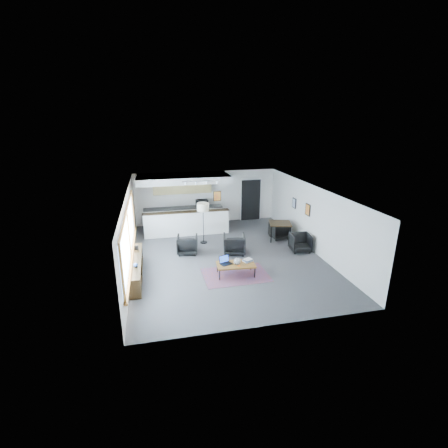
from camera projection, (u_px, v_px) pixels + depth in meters
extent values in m
cube|color=#464649|center=(226.00, 257.00, 12.49)|extent=(7.00, 9.00, 0.01)
cube|color=white|center=(227.00, 190.00, 11.68)|extent=(7.00, 9.00, 0.01)
cube|color=silver|center=(206.00, 197.00, 16.26)|extent=(7.00, 0.01, 2.60)
cube|color=silver|center=(268.00, 281.00, 7.91)|extent=(7.00, 0.01, 2.60)
cube|color=silver|center=(129.00, 231.00, 11.36)|extent=(0.01, 9.00, 2.60)
cube|color=silver|center=(313.00, 218.00, 12.81)|extent=(0.01, 9.00, 2.60)
cube|color=#8CBFFF|center=(128.00, 234.00, 10.47)|extent=(0.02, 5.80, 1.55)
cube|color=brown|center=(131.00, 257.00, 10.72)|extent=(0.10, 5.95, 0.06)
cube|color=brown|center=(127.00, 211.00, 10.22)|extent=(0.06, 5.95, 0.06)
cube|color=brown|center=(122.00, 275.00, 7.78)|extent=(0.06, 0.06, 1.60)
cube|color=brown|center=(129.00, 234.00, 10.47)|extent=(0.06, 0.06, 1.60)
cube|color=brown|center=(133.00, 211.00, 13.16)|extent=(0.06, 0.06, 1.60)
cube|color=#302210|center=(136.00, 260.00, 10.68)|extent=(0.35, 3.00, 0.05)
cube|color=#302210|center=(137.00, 276.00, 10.86)|extent=(0.35, 3.00, 0.05)
cube|color=#302210|center=(135.00, 289.00, 9.43)|extent=(0.33, 0.04, 0.55)
cube|color=#302210|center=(137.00, 268.00, 10.77)|extent=(0.33, 0.04, 0.55)
cube|color=#302210|center=(138.00, 251.00, 12.12)|extent=(0.33, 0.04, 0.55)
cube|color=#3359A5|center=(136.00, 292.00, 9.62)|extent=(0.18, 0.04, 0.20)
cube|color=silver|center=(136.00, 289.00, 9.77)|extent=(0.18, 0.04, 0.22)
cube|color=maroon|center=(136.00, 286.00, 9.93)|extent=(0.18, 0.04, 0.24)
cube|color=#302210|center=(136.00, 283.00, 10.09)|extent=(0.18, 0.04, 0.20)
cube|color=#3359A5|center=(136.00, 281.00, 10.24)|extent=(0.18, 0.04, 0.22)
cube|color=silver|center=(136.00, 278.00, 10.40)|extent=(0.18, 0.04, 0.24)
cube|color=maroon|center=(137.00, 276.00, 10.56)|extent=(0.18, 0.04, 0.20)
cube|color=#302210|center=(137.00, 273.00, 10.72)|extent=(0.18, 0.04, 0.22)
cube|color=#3359A5|center=(137.00, 271.00, 10.87)|extent=(0.18, 0.03, 0.24)
cube|color=silver|center=(137.00, 269.00, 11.04)|extent=(0.18, 0.03, 0.20)
cube|color=maroon|center=(137.00, 267.00, 11.19)|extent=(0.18, 0.03, 0.22)
cube|color=#302210|center=(137.00, 265.00, 11.35)|extent=(0.18, 0.04, 0.24)
cube|color=black|center=(136.00, 248.00, 11.39)|extent=(0.14, 0.02, 0.18)
sphere|color=#264C99|center=(136.00, 265.00, 10.10)|extent=(0.14, 0.14, 0.14)
cube|color=white|center=(187.00, 224.00, 14.57)|extent=(3.80, 0.25, 1.10)
cube|color=#302210|center=(186.00, 212.00, 14.40)|extent=(3.85, 0.32, 0.04)
cube|color=white|center=(184.00, 217.00, 15.95)|extent=(3.80, 0.60, 0.90)
cube|color=#2D2D2D|center=(183.00, 208.00, 15.80)|extent=(3.82, 0.62, 0.04)
cube|color=tan|center=(182.00, 186.00, 15.62)|extent=(2.80, 0.35, 0.70)
cube|color=white|center=(183.00, 178.00, 14.82)|extent=(4.20, 1.80, 0.30)
cube|color=black|center=(217.00, 196.00, 14.50)|extent=(0.35, 0.03, 0.45)
cube|color=orange|center=(217.00, 196.00, 14.48)|extent=(0.30, 0.01, 0.40)
cube|color=black|center=(251.00, 200.00, 16.74)|extent=(1.00, 0.12, 2.10)
cube|color=white|center=(241.00, 200.00, 16.64)|extent=(0.06, 0.10, 2.10)
cube|color=white|center=(260.00, 199.00, 16.85)|extent=(0.06, 0.10, 2.10)
cube|color=white|center=(251.00, 179.00, 16.41)|extent=(1.10, 0.10, 0.06)
cube|color=silver|center=(201.00, 181.00, 13.61)|extent=(1.60, 0.04, 0.04)
cylinder|color=silver|center=(185.00, 184.00, 13.50)|extent=(0.07, 0.07, 0.09)
cylinder|color=silver|center=(196.00, 183.00, 13.59)|extent=(0.07, 0.07, 0.09)
cylinder|color=silver|center=(207.00, 183.00, 13.68)|extent=(0.07, 0.07, 0.09)
cylinder|color=silver|center=(217.00, 182.00, 13.78)|extent=(0.07, 0.07, 0.09)
cube|color=black|center=(308.00, 210.00, 13.10)|extent=(0.03, 0.38, 0.48)
cube|color=orange|center=(307.00, 210.00, 13.09)|extent=(0.00, 0.32, 0.42)
cube|color=black|center=(294.00, 203.00, 14.32)|extent=(0.03, 0.34, 0.44)
cube|color=#859FC5|center=(294.00, 203.00, 14.31)|extent=(0.00, 0.28, 0.38)
cube|color=#60374B|center=(236.00, 275.00, 11.01)|extent=(2.21, 1.52, 0.01)
cube|color=brown|center=(236.00, 265.00, 10.89)|extent=(1.32, 0.78, 0.05)
cube|color=black|center=(220.00, 275.00, 10.59)|extent=(0.03, 0.03, 0.37)
cube|color=black|center=(217.00, 267.00, 11.15)|extent=(0.03, 0.03, 0.37)
cube|color=black|center=(255.00, 273.00, 10.76)|extent=(0.03, 0.03, 0.37)
cube|color=black|center=(251.00, 265.00, 11.31)|extent=(0.03, 0.03, 0.37)
cube|color=black|center=(237.00, 269.00, 10.62)|extent=(1.22, 0.12, 0.03)
cube|color=black|center=(234.00, 262.00, 11.17)|extent=(1.22, 0.12, 0.03)
cube|color=black|center=(226.00, 264.00, 10.86)|extent=(0.44, 0.38, 0.02)
cube|color=black|center=(224.00, 259.00, 10.92)|extent=(0.37, 0.19, 0.24)
cube|color=blue|center=(224.00, 259.00, 10.92)|extent=(0.33, 0.16, 0.21)
sphere|color=gray|center=(237.00, 261.00, 10.79)|extent=(0.23, 0.23, 0.23)
cube|color=silver|center=(248.00, 261.00, 11.07)|extent=(0.40, 0.37, 0.04)
cube|color=#3359A5|center=(248.00, 260.00, 11.06)|extent=(0.36, 0.33, 0.03)
cube|color=silver|center=(248.00, 259.00, 11.02)|extent=(0.33, 0.30, 0.03)
cube|color=#E5590C|center=(239.00, 266.00, 10.72)|extent=(0.09, 0.09, 0.01)
imported|color=black|center=(187.00, 244.00, 12.68)|extent=(0.89, 0.85, 0.80)
imported|color=black|center=(234.00, 243.00, 12.66)|extent=(0.95, 0.91, 0.84)
cylinder|color=black|center=(204.00, 242.00, 13.88)|extent=(0.40, 0.40, 0.03)
cylinder|color=black|center=(203.00, 226.00, 13.65)|extent=(0.03, 0.03, 1.47)
cylinder|color=beige|center=(203.00, 207.00, 13.39)|extent=(0.65, 0.65, 0.33)
cube|color=#302210|center=(280.00, 223.00, 14.01)|extent=(1.12, 1.12, 0.04)
cylinder|color=black|center=(271.00, 235.00, 13.77)|extent=(0.05, 0.05, 0.73)
cylinder|color=black|center=(270.00, 228.00, 14.53)|extent=(0.05, 0.05, 0.73)
cylinder|color=black|center=(290.00, 235.00, 13.73)|extent=(0.05, 0.05, 0.73)
cylinder|color=black|center=(288.00, 229.00, 14.49)|extent=(0.05, 0.05, 0.73)
imported|color=black|center=(300.00, 243.00, 12.90)|extent=(0.72, 0.68, 0.67)
imported|color=black|center=(279.00, 231.00, 14.30)|extent=(0.67, 0.64, 0.65)
imported|color=black|center=(202.00, 202.00, 15.93)|extent=(0.60, 0.33, 0.40)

